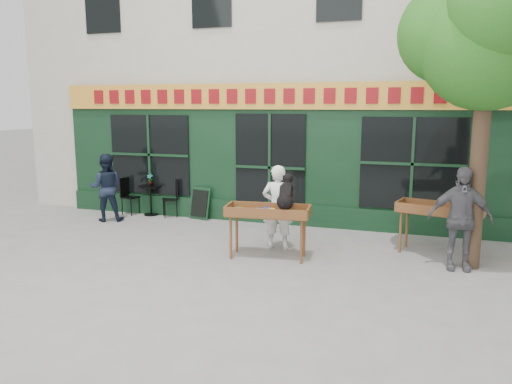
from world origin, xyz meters
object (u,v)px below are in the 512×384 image
(woman, at_px, (278,207))
(book_cart_right, at_px, (440,212))
(bistro_table, at_px, (150,194))
(man_left, at_px, (106,188))
(dog, at_px, (286,191))
(man_right, at_px, (460,218))
(book_cart_center, at_px, (268,214))

(woman, xyz_separation_m, book_cart_right, (3.00, 0.53, -0.01))
(bistro_table, height_order, man_left, man_left)
(book_cart_right, bearing_deg, bistro_table, -177.28)
(book_cart_right, relative_size, bistro_table, 2.11)
(dog, height_order, man_right, man_right)
(dog, height_order, bistro_table, dog)
(dog, relative_size, woman, 0.36)
(book_cart_center, bearing_deg, woman, 83.89)
(dog, bearing_deg, woman, 110.46)
(woman, height_order, book_cart_right, woman)
(dog, distance_m, woman, 0.91)
(bistro_table, bearing_deg, dog, -30.98)
(book_cart_center, relative_size, book_cart_right, 0.97)
(book_cart_center, relative_size, woman, 0.94)
(man_right, distance_m, man_left, 8.00)
(dog, relative_size, book_cart_right, 0.37)
(book_cart_center, height_order, woman, woman)
(woman, distance_m, book_cart_right, 3.04)
(book_cart_right, relative_size, man_right, 0.90)
(woman, height_order, man_left, woman)
(woman, xyz_separation_m, man_right, (3.30, -0.22, 0.06))
(book_cart_center, bearing_deg, bistro_table, 141.22)
(dog, height_order, man_left, man_left)
(bistro_table, bearing_deg, book_cart_right, -10.88)
(woman, bearing_deg, man_right, 170.10)
(bistro_table, bearing_deg, man_left, -128.58)
(book_cart_right, distance_m, bistro_table, 7.04)
(man_right, bearing_deg, man_left, 164.96)
(bistro_table, distance_m, man_left, 1.16)
(book_cart_center, xyz_separation_m, book_cart_right, (3.00, 1.18, 0.00))
(man_right, height_order, man_left, man_right)
(woman, relative_size, book_cart_right, 1.04)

